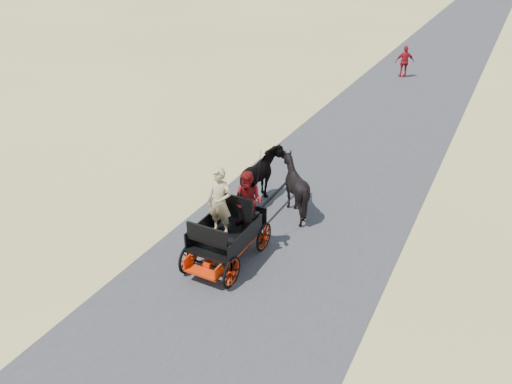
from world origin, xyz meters
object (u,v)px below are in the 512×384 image
at_px(carriage, 227,247).
at_px(horse_right, 295,186).
at_px(horse_left, 261,179).
at_px(pedestrian, 405,62).

distance_m(carriage, horse_right, 3.09).
bearing_deg(carriage, horse_right, 79.61).
distance_m(carriage, horse_left, 3.09).
relative_size(carriage, horse_left, 1.20).
height_order(horse_left, horse_right, horse_right).
distance_m(horse_right, pedestrian, 16.40).
bearing_deg(pedestrian, horse_right, 66.89).
xyz_separation_m(carriage, horse_left, (-0.55, 3.00, 0.49)).
bearing_deg(horse_right, carriage, 79.61).
height_order(carriage, horse_right, horse_right).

